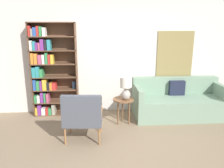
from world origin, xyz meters
The scene contains 7 objects.
ground_plane centered at (0.00, 0.00, 0.00)m, with size 14.00×14.00×0.00m, color #847056.
wall_back centered at (0.03, 2.03, 1.35)m, with size 6.40×0.08×2.70m.
bookshelf centered at (-1.40, 1.85, 1.03)m, with size 1.02×0.30×2.11m.
armchair centered at (-0.57, 0.49, 0.51)m, with size 0.72×0.60×0.90m.
couch centered at (1.56, 1.56, 0.32)m, with size 2.04×0.90×0.86m.
side_table centered at (0.24, 1.22, 0.47)m, with size 0.45×0.45×0.55m.
table_lamp centered at (0.28, 1.16, 0.81)m, with size 0.24×0.24×0.48m.
Camera 1 is at (-0.29, -3.11, 1.98)m, focal length 35.00 mm.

